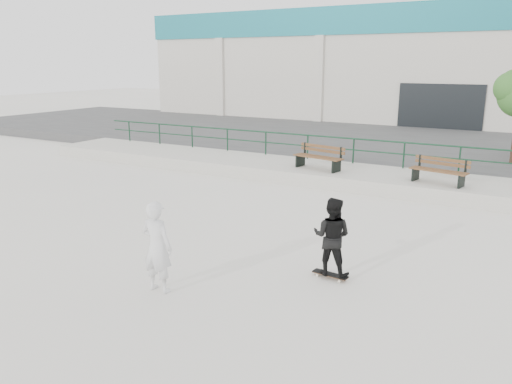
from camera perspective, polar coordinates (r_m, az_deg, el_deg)
The scene contains 10 objects.
ground at distance 10.84m, azimuth -2.77°, elevation -9.67°, with size 120.00×120.00×0.00m, color white.
ledge at distance 19.08m, azimuth 12.56°, elevation 1.53°, with size 30.00×3.00×0.50m, color #B8B5A8.
parking_strip at distance 27.20m, azimuth 17.88°, elevation 5.01°, with size 60.00×14.00×0.50m, color #404040.
railing at distance 20.12m, azimuth 13.81°, elevation 5.00°, with size 28.00×0.06×1.03m.
commercial_building at distance 40.68m, azimuth 22.60°, elevation 13.70°, with size 44.20×16.33×8.00m.
bench_left at distance 19.16m, azimuth 7.22°, elevation 3.96°, with size 2.06×0.97×0.91m.
bench_right at distance 17.79m, azimuth 20.20°, elevation 2.27°, with size 1.95×0.92×0.86m.
skateboard at distance 10.87m, azimuth 8.48°, elevation -9.32°, with size 0.80×0.28×0.09m.
standing_skater at distance 10.56m, azimuth 8.65°, elevation -5.04°, with size 0.82×0.64×1.68m, color black.
seated_skater at distance 10.06m, azimuth -11.23°, elevation -6.17°, with size 0.68×0.45×1.87m, color silver.
Camera 1 is at (5.29, -8.34, 4.45)m, focal length 35.00 mm.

